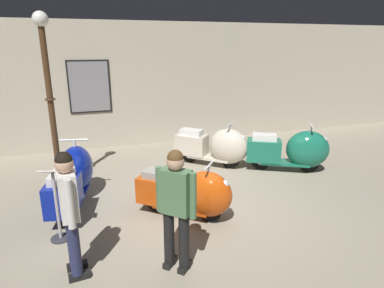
% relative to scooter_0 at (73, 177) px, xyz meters
% --- Properties ---
extents(ground_plane, '(60.00, 60.00, 0.00)m').
position_rel_scooter_0_xyz_m(ground_plane, '(2.14, -0.93, -0.49)').
color(ground_plane, gray).
extents(showroom_back_wall, '(18.00, 0.24, 3.26)m').
position_rel_scooter_0_xyz_m(showroom_back_wall, '(2.13, 3.26, 1.14)').
color(showroom_back_wall, '#BCB29E').
rests_on(showroom_back_wall, ground).
extents(scooter_0, '(0.85, 1.83, 1.08)m').
position_rel_scooter_0_xyz_m(scooter_0, '(0.00, 0.00, 0.00)').
color(scooter_0, black).
rests_on(scooter_0, ground).
extents(scooter_1, '(1.49, 1.33, 0.95)m').
position_rel_scooter_0_xyz_m(scooter_1, '(1.77, -1.16, -0.06)').
color(scooter_1, black).
rests_on(scooter_1, ground).
extents(scooter_2, '(1.58, 1.51, 1.04)m').
position_rel_scooter_0_xyz_m(scooter_2, '(3.06, 0.92, -0.02)').
color(scooter_2, black).
rests_on(scooter_2, ground).
extents(scooter_3, '(1.76, 1.26, 1.06)m').
position_rel_scooter_0_xyz_m(scooter_3, '(4.52, 0.09, -0.01)').
color(scooter_3, black).
rests_on(scooter_3, ground).
extents(lamppost, '(0.28, 0.28, 3.23)m').
position_rel_scooter_0_xyz_m(lamppost, '(-0.28, 0.86, 1.22)').
color(lamppost, '#472D19').
rests_on(lamppost, ground).
extents(visitor_0, '(0.41, 0.40, 1.55)m').
position_rel_scooter_0_xyz_m(visitor_0, '(1.21, -2.28, 0.40)').
color(visitor_0, black).
rests_on(visitor_0, ground).
extents(visitor_1, '(0.28, 0.53, 1.57)m').
position_rel_scooter_0_xyz_m(visitor_1, '(0.02, -2.00, 0.41)').
color(visitor_1, black).
rests_on(visitor_1, ground).
extents(info_stanchion, '(0.37, 0.30, 1.09)m').
position_rel_scooter_0_xyz_m(info_stanchion, '(-0.20, -1.14, -0.04)').
color(info_stanchion, '#333338').
rests_on(info_stanchion, ground).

